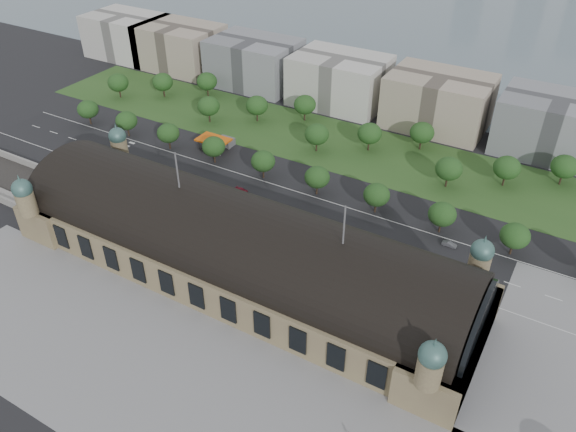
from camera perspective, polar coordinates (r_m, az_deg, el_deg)
The scene contains 52 objects.
ground at distance 178.49m, azimuth -5.09°, elevation -5.77°, with size 900.00×900.00×0.00m, color black.
station at distance 171.95m, azimuth -5.27°, elevation -3.18°, with size 150.00×48.40×44.30m.
track_cutting at distance 247.37m, azimuth -26.94°, elevation 3.13°, with size 70.00×24.00×3.10m.
plaza_south at distance 150.91m, azimuth -11.68°, elevation -16.46°, with size 190.00×48.00×0.12m, color gray.
road_slab at distance 212.50m, azimuth -3.75°, elevation 1.84°, with size 260.00×26.00×0.10m, color black.
grass_belt at distance 251.49m, azimuth 4.17°, elevation 7.48°, with size 300.00×45.00×0.10m, color #2D5421.
petrol_station at distance 247.38m, azimuth -6.90°, elevation 7.59°, with size 14.00×13.00×5.05m.
lake at distance 430.12m, azimuth 19.14°, elevation 17.67°, with size 700.00×320.00×0.08m, color slate.
office_0 at distance 363.48m, azimuth -15.99°, elevation 17.21°, with size 45.00×32.00×24.00m, color silver.
office_1 at distance 337.08m, azimuth -10.89°, elevation 16.53°, with size 45.00×32.00×24.00m, color tan.
office_2 at distance 308.22m, azimuth -3.45°, elevation 15.31°, with size 45.00×32.00×24.00m, color gray.
office_3 at distance 285.27m, azimuth 5.24°, elevation 13.55°, with size 45.00×32.00×24.00m, color silver.
office_4 at distance 269.74m, azimuth 15.00°, elevation 11.18°, with size 45.00×32.00×24.00m, color tan.
office_5 at distance 262.94m, azimuth 25.42°, elevation 8.26°, with size 45.00×32.00×24.00m, color gray.
tree_row_0 at distance 279.86m, azimuth -19.67°, elevation 10.17°, with size 9.60×9.60×11.52m.
tree_row_1 at distance 263.14m, azimuth -16.10°, elevation 9.28°, with size 9.60×9.60×11.52m.
tree_row_2 at distance 247.61m, azimuth -12.08°, elevation 8.23°, with size 9.60×9.60×11.52m.
tree_row_3 at distance 233.52m, azimuth -7.57°, elevation 7.01°, with size 9.60×9.60×11.52m.
tree_row_4 at distance 221.15m, azimuth -2.55°, elevation 5.58°, with size 9.60×9.60×11.52m.
tree_row_5 at distance 210.79m, azimuth 2.98°, elevation 3.95°, with size 9.60×9.60×11.52m.
tree_row_6 at distance 202.76m, azimuth 8.99°, elevation 2.14°, with size 9.60×9.60×11.52m.
tree_row_7 at distance 197.34m, azimuth 15.40°, elevation 0.17°, with size 9.60×9.60×11.52m.
tree_row_8 at distance 194.74m, azimuth 22.07°, elevation -1.88°, with size 9.60×9.60×11.52m.
tree_belt_0 at distance 304.74m, azimuth -16.88°, elevation 12.85°, with size 10.40×10.40×12.48m.
tree_belt_1 at distance 299.88m, azimuth -12.62°, elevation 13.15°, with size 10.40×10.40×12.48m.
tree_belt_2 at distance 296.65m, azimuth -8.24°, elevation 13.39°, with size 10.40×10.40×12.48m.
tree_belt_3 at distance 268.40m, azimuth -8.08°, elevation 11.00°, with size 10.40×10.40×12.48m.
tree_belt_4 at distance 266.96m, azimuth -3.19°, elevation 11.16°, with size 10.40×10.40×12.48m.
tree_belt_5 at distance 267.41m, azimuth 1.73°, elevation 11.24°, with size 10.40×10.40×12.48m.
tree_belt_6 at distance 240.23m, azimuth 2.95°, elevation 8.29°, with size 10.40×10.40×12.48m.
tree_belt_7 at distance 243.11m, azimuth 8.29°, elevation 8.30°, with size 10.40×10.40×12.48m.
tree_belt_8 at distance 248.01m, azimuth 13.46°, elevation 8.24°, with size 10.40×10.40×12.48m.
tree_belt_9 at distance 223.33m, azimuth 16.03°, elevation 4.64°, with size 10.40×10.40×12.48m.
tree_belt_10 at distance 231.17m, azimuth 21.36°, elevation 4.60°, with size 10.40×10.40×12.48m.
tree_belt_11 at distance 240.85m, azimuth 26.30°, elevation 4.52°, with size 10.40×10.40×12.48m.
traffic_car_0 at distance 255.95m, azimuth -20.81°, elevation 5.86°, with size 1.79×4.46×1.52m, color #BCBCBE.
traffic_car_1 at distance 255.71m, azimuth -16.88°, elevation 6.64°, with size 1.36×3.89×1.28m, color gray.
traffic_car_2 at distance 237.97m, azimuth -15.73°, elevation 4.62°, with size 2.21×4.79×1.33m, color black.
traffic_car_3 at distance 215.94m, azimuth -4.73°, elevation 2.63°, with size 2.15×5.29×1.54m, color maroon.
traffic_car_4 at distance 197.16m, azimuth 3.14°, elevation -0.84°, with size 1.87×4.66×1.59m, color #1A1B4A.
traffic_car_5 at distance 195.38m, azimuth 16.08°, elevation -2.77°, with size 1.72×4.93×1.62m, color #57585E.
traffic_car_6 at distance 183.90m, azimuth 19.76°, elevation -6.43°, with size 2.16×4.68×1.30m, color silver.
parked_car_0 at distance 234.19m, azimuth -17.69°, elevation 3.74°, with size 1.60×4.59×1.51m, color black.
parked_car_1 at distance 225.44m, azimuth -13.95°, elevation 3.13°, with size 2.38×5.17×1.44m, color maroon.
parked_car_2 at distance 229.98m, azimuth -16.58°, elevation 3.34°, with size 2.01×4.93×1.43m, color #171D40.
parked_car_3 at distance 225.03m, azimuth -13.82°, elevation 3.07°, with size 1.56×3.87×1.32m, color #525459.
parked_car_4 at distance 212.11m, azimuth -11.02°, elevation 1.35°, with size 1.49×4.28×1.41m, color silver.
parked_car_5 at distance 207.57m, azimuth -9.32°, elevation 0.74°, with size 2.49×5.41×1.50m, color #9C9DA5.
parked_car_6 at distance 202.41m, azimuth -5.31°, elevation 0.09°, with size 1.94×4.78×1.39m, color black.
bus_west at distance 200.13m, azimuth -3.46°, elevation 0.03°, with size 2.61×11.15×3.11m, color red.
bus_mid at distance 190.51m, azimuth 2.27°, elevation -1.88°, with size 3.09×13.23×3.68m, color silver.
bus_east at distance 186.45m, azimuth 9.87°, elevation -3.41°, with size 3.14×13.42×3.74m, color beige.
Camera 1 is at (81.20, -107.95, 116.67)m, focal length 35.00 mm.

